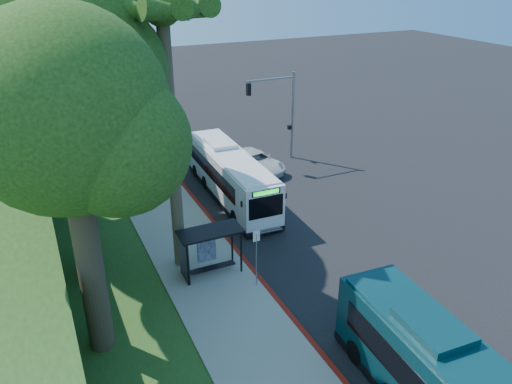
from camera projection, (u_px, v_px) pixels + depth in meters
ground at (301, 221)px, 30.93m from camera, size 140.00×140.00×0.00m
sidewalk at (188, 247)px, 28.10m from camera, size 4.50×70.00×0.12m
red_curb at (255, 273)px, 25.70m from camera, size 0.25×30.00×0.13m
grass_verge at (72, 229)px, 30.02m from camera, size 8.00×70.00×0.06m
bus_shelter at (205, 243)px, 25.03m from camera, size 3.20×1.51×2.55m
stop_sign_pole at (256, 251)px, 23.87m from camera, size 0.35×0.06×3.17m
traffic_signal_pole at (281, 106)px, 38.72m from camera, size 4.10×0.30×7.00m
palm_tree at (163, 20)px, 21.31m from camera, size 4.20×4.20×14.40m
tree_0 at (60, 50)px, 21.41m from camera, size 8.40×8.00×15.70m
tree_1 at (21, 1)px, 26.94m from camera, size 10.50×10.00×18.26m
tree_2 at (46, 26)px, 35.03m from camera, size 8.82×8.40×15.12m
tree_4 at (40, 16)px, 48.67m from camera, size 8.40×8.00×14.14m
tree_5 at (46, 16)px, 55.93m from camera, size 7.35×7.00×12.86m
tree_6 at (69, 123)px, 16.92m from camera, size 7.56×7.20×13.74m
white_bus at (230, 174)px, 33.44m from camera, size 2.82×11.61×3.44m
pickup at (256, 162)px, 38.09m from camera, size 3.49×5.70×1.47m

